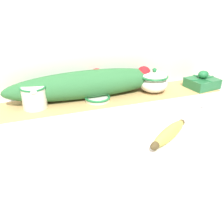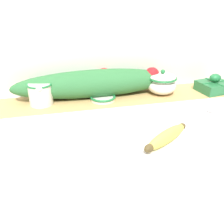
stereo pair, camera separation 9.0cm
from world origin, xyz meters
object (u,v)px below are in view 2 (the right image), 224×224
gift_box (214,86)px  banana (166,137)px  cream_pitcher (41,93)px  spoon (206,110)px  sugar_bowl (162,83)px  small_dish (103,98)px

gift_box → banana: bearing=-138.2°
cream_pitcher → spoon: cream_pitcher is taller
cream_pitcher → sugar_bowl: size_ratio=0.91×
sugar_bowl → gift_box: bearing=-6.8°
small_dish → banana: banana is taller
banana → sugar_bowl: bearing=69.2°
small_dish → cream_pitcher: bearing=176.5°
spoon → small_dish: bearing=-177.2°
sugar_bowl → gift_box: 0.26m
cream_pitcher → small_dish: size_ratio=1.07×
small_dish → banana: bearing=-70.6°
sugar_bowl → small_dish: size_ratio=1.18×
cream_pitcher → gift_box: (0.80, -0.03, -0.02)m
banana → gift_box: 0.55m
cream_pitcher → spoon: size_ratio=0.77×
small_dish → gift_box: (0.54, -0.02, 0.02)m
sugar_bowl → banana: (-0.15, -0.39, -0.03)m
small_dish → spoon: (0.39, -0.20, -0.01)m
banana → spoon: (0.25, 0.18, -0.02)m
banana → gift_box: bearing=41.8°
gift_box → spoon: bearing=-129.2°
sugar_bowl → spoon: size_ratio=0.85×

